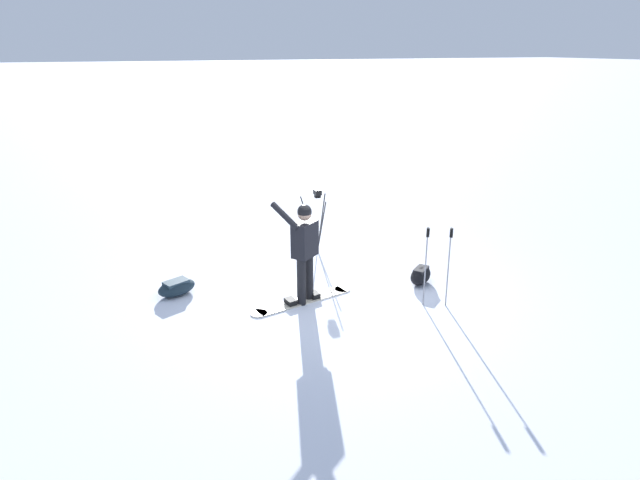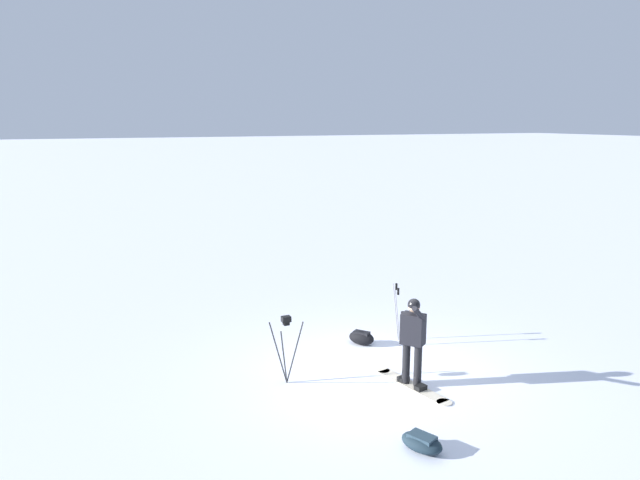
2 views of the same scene
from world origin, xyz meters
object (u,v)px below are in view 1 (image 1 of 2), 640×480
gear_bag_small (421,275)px  ski_poles (438,255)px  snowboarder (304,244)px  snowboard (303,300)px  gear_bag_large (177,287)px  camera_tripod (317,207)px

gear_bag_small → ski_poles: ski_poles is taller
snowboarder → snowboard: 0.95m
snowboarder → ski_poles: 2.07m
gear_bag_small → snowboarder: bearing=-3.1°
gear_bag_large → ski_poles: (-3.75, 1.87, 0.70)m
snowboarder → camera_tripod: size_ratio=1.30×
gear_bag_large → camera_tripod: size_ratio=0.59×
snowboarder → camera_tripod: (-1.02, -2.00, -0.07)m
snowboard → camera_tripod: bearing=-118.0°
snowboarder → ski_poles: size_ratio=1.30×
gear_bag_small → snowboard: bearing=-3.3°
snowboarder → camera_tripod: 2.25m
gear_bag_large → gear_bag_small: 4.11m
snowboard → gear_bag_small: size_ratio=2.88×
snowboard → gear_bag_large: gear_bag_large is taller
gear_bag_large → snowboarder: bearing=151.0°
snowboarder → snowboard: (0.04, -0.01, -0.95)m
gear_bag_large → gear_bag_small: gear_bag_small is taller
camera_tripod → ski_poles: 2.97m
snowboarder → gear_bag_small: (-2.08, 0.11, -0.82)m
camera_tripod → gear_bag_small: camera_tripod is taller
gear_bag_large → snowboard: bearing=150.7°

